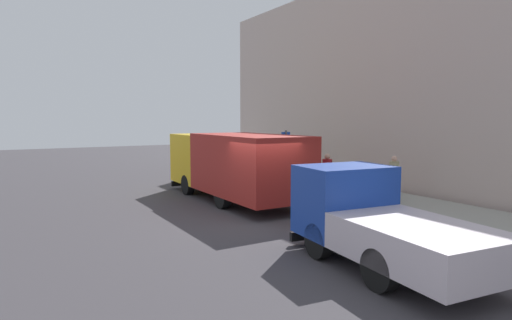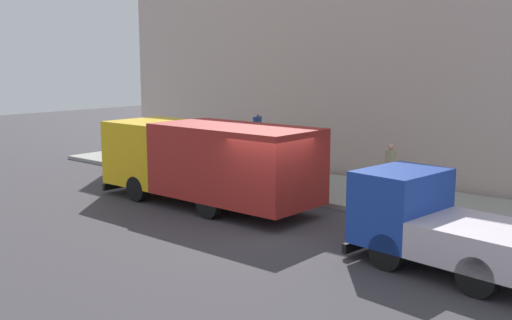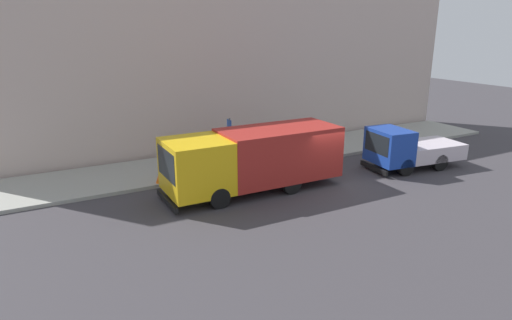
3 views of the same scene
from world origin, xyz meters
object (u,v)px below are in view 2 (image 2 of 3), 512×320
(small_flatbed_truck, at_px, (446,226))
(pedestrian_standing, at_px, (312,166))
(traffic_cone_orange, at_px, (188,169))
(street_sign_post, at_px, (258,145))
(large_utility_truck, at_px, (207,159))
(pedestrian_walking, at_px, (264,157))
(pedestrian_third, at_px, (390,168))

(small_flatbed_truck, bearing_deg, pedestrian_standing, 63.81)
(traffic_cone_orange, bearing_deg, street_sign_post, -88.91)
(large_utility_truck, height_order, pedestrian_walking, large_utility_truck)
(pedestrian_walking, height_order, pedestrian_standing, pedestrian_standing)
(small_flatbed_truck, height_order, pedestrian_walking, small_flatbed_truck)
(pedestrian_standing, relative_size, traffic_cone_orange, 3.09)
(pedestrian_standing, bearing_deg, traffic_cone_orange, 38.21)
(small_flatbed_truck, xyz_separation_m, street_sign_post, (3.39, 8.36, 0.70))
(small_flatbed_truck, bearing_deg, traffic_cone_orange, 80.74)
(pedestrian_walking, distance_m, traffic_cone_orange, 3.17)
(large_utility_truck, bearing_deg, pedestrian_walking, 10.53)
(large_utility_truck, relative_size, street_sign_post, 3.01)
(pedestrian_walking, xyz_separation_m, traffic_cone_orange, (-1.28, 2.84, -0.61))
(pedestrian_walking, bearing_deg, small_flatbed_truck, -175.08)
(pedestrian_standing, bearing_deg, pedestrian_walking, 19.74)
(small_flatbed_truck, distance_m, traffic_cone_orange, 12.37)
(small_flatbed_truck, relative_size, pedestrian_third, 2.99)
(large_utility_truck, relative_size, pedestrian_third, 4.54)
(large_utility_truck, xyz_separation_m, pedestrian_walking, (3.72, 0.67, -0.47))
(small_flatbed_truck, xyz_separation_m, pedestrian_walking, (4.60, 9.06, 0.04))
(pedestrian_third, distance_m, street_sign_post, 4.64)
(traffic_cone_orange, bearing_deg, small_flatbed_truck, -105.58)
(small_flatbed_truck, bearing_deg, pedestrian_walking, 69.43)
(small_flatbed_truck, bearing_deg, street_sign_post, 74.28)
(pedestrian_walking, distance_m, pedestrian_third, 4.88)
(pedestrian_standing, relative_size, street_sign_post, 0.65)
(large_utility_truck, height_order, traffic_cone_orange, large_utility_truck)
(pedestrian_walking, relative_size, pedestrian_standing, 0.98)
(pedestrian_standing, xyz_separation_m, traffic_cone_orange, (-0.89, 5.29, -0.62))
(small_flatbed_truck, height_order, street_sign_post, street_sign_post)
(street_sign_post, bearing_deg, pedestrian_walking, 29.92)
(large_utility_truck, distance_m, pedestrian_walking, 3.81)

